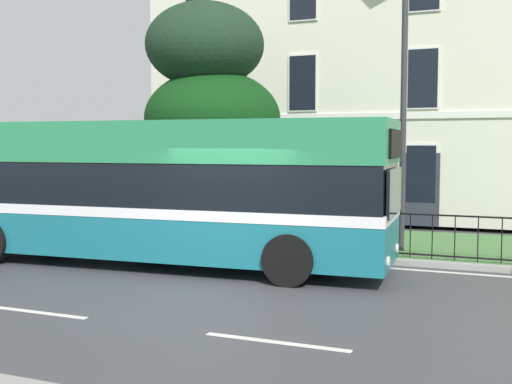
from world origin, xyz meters
name	(u,v)px	position (x,y,z in m)	size (l,w,h in m)	color
ground_plane	(222,287)	(0.00, 0.84, -0.02)	(60.00, 56.00, 0.18)	#3F3F43
georgian_townhouse	(440,62)	(2.38, 15.06, 5.63)	(19.00, 10.53, 10.95)	silver
iron_verge_railing	(389,233)	(2.38, 4.40, 0.62)	(16.66, 0.04, 0.97)	black
evergreen_tree	(203,136)	(-2.99, 6.08, 2.81)	(4.49, 4.48, 6.36)	#423328
single_decker_bus	(153,190)	(-2.29, 2.28, 1.61)	(10.32, 2.97, 3.04)	#196B7A
street_lamp_post	(404,73)	(2.53, 5.22, 4.19)	(0.36, 0.24, 7.15)	#333338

